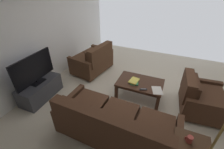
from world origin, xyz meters
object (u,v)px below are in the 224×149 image
Objects in this scene: loveseat_near at (93,60)px; loose_magazine at (157,90)px; armchair_side at (200,98)px; tv_remote at (143,89)px; sofa_main at (114,125)px; flat_tv at (34,69)px; book_stack at (134,81)px; tv_stand at (40,90)px; coffee_mug at (190,139)px; coffee_table at (140,84)px; end_table at (191,149)px.

loose_magazine is at bearing 157.67° from loveseat_near.
loveseat_near is at bearing -11.64° from armchair_side.
loveseat_near is at bearing -27.82° from tv_remote.
armchair_side is at bearing 176.76° from loose_magazine.
sofa_main is 2.12m from flat_tv.
book_stack is (-2.03, -0.86, -0.31)m from flat_tv.
sofa_main is 2.15× the size of armchair_side.
armchair_side is 0.89m from loose_magazine.
tv_stand is 2.22m from book_stack.
flat_tv is 10.24× the size of coffee_mug.
end_table is (-1.04, 1.33, 0.09)m from coffee_table.
loose_magazine is at bearing 157.74° from coffee_table.
loveseat_near is 7.79× the size of tv_remote.
armchair_side reaches higher than end_table.
coffee_mug is 0.62× the size of tv_remote.
book_stack is at bearing 154.12° from loveseat_near.
tv_stand is 3.53× the size of loose_magazine.
sofa_main is 1.23m from loose_magazine.
flat_tv is at bearing 22.97° from book_stack.
end_table is 1.32m from loose_magazine.
sofa_main is 1.92m from armchair_side.
tv_remote is at bearing -103.40° from sofa_main.
loose_magazine is (0.85, 0.23, 0.10)m from armchair_side.
tv_stand is (3.20, -0.41, -0.24)m from end_table.
loveseat_near reaches higher than sofa_main.
end_table is (-2.63, 1.98, 0.09)m from loveseat_near.
coffee_mug is (-3.15, 0.37, -0.18)m from flat_tv.
coffee_mug is at bearing 98.83° from loose_magazine.
coffee_table is at bearing -40.81° from loose_magazine.
book_stack is (1.11, -1.23, -0.14)m from coffee_mug.
flat_tv reaches higher than coffee_table.
sofa_main is 2.08m from tv_stand.
coffee_table is 0.17m from book_stack.
tv_remote is at bearing 142.39° from book_stack.
loose_magazine is (-2.57, -0.75, -0.34)m from flat_tv.
flat_tv is (0.57, 1.57, 0.41)m from loveseat_near.
end_table is at bearing 177.53° from sofa_main.
book_stack is at bearing 24.12° from coffee_table.
end_table reaches higher than loose_magazine.
tv_remote is at bearing -163.81° from flat_tv.
flat_tv reaches higher than sofa_main.
loveseat_near is 12.57× the size of coffee_mug.
armchair_side is (-3.42, -0.98, -0.44)m from flat_tv.
coffee_table is 1.02× the size of tv_stand.
coffee_mug is at bearing 142.98° from loveseat_near.
book_stack is (1.38, 0.12, 0.13)m from armchair_side.
end_table reaches higher than tv_remote.
coffee_mug is 1.27m from loose_magazine.
loveseat_near reaches higher than end_table.
loveseat_near reaches higher than coffee_mug.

